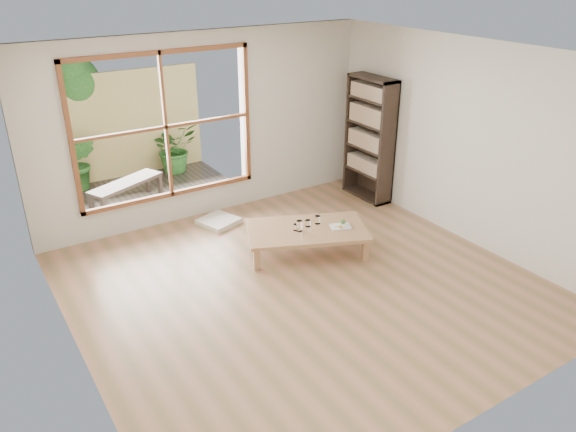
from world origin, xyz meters
The scene contains 15 objects.
ground centered at (0.00, 0.00, 0.00)m, with size 5.00×5.00×0.00m, color #AA7655.
low_table centered at (0.49, 0.63, 0.29)m, with size 1.73×1.38×0.33m.
floor_cushion centered at (-0.10, 2.00, 0.04)m, with size 0.48×0.48×0.07m, color white.
bookshelf centered at (2.33, 1.64, 0.94)m, with size 0.30×0.85×1.88m, color #30231A.
glass_tall centered at (0.38, 0.63, 0.40)m, with size 0.08×0.08×0.14m, color silver.
glass_mid centered at (0.69, 0.68, 0.38)m, with size 0.08×0.08×0.11m, color silver.
glass_short centered at (0.54, 0.68, 0.38)m, with size 0.07×0.07×0.09m, color silver.
glass_small centered at (0.35, 0.67, 0.37)m, with size 0.07×0.07×0.08m, color silver.
food_tray centered at (0.89, 0.44, 0.35)m, with size 0.30×0.26×0.08m.
deck centered at (-0.60, 3.56, 0.00)m, with size 2.80×2.00×0.05m, color #372F28.
garden_bench centered at (-0.99, 3.28, 0.34)m, with size 1.23×0.82×0.38m.
bamboo_fence centered at (-0.60, 4.56, 0.90)m, with size 2.80×0.06×1.80m, color tan.
shrub_right centered at (0.20, 4.27, 0.45)m, with size 0.77×0.67×0.85m, color #316525.
shrub_left centered at (-1.39, 4.30, 0.48)m, with size 0.50×0.40×0.90m, color #316525.
garden_tree centered at (-1.28, 4.86, 1.63)m, with size 1.04×0.85×2.22m.
Camera 1 is at (-3.15, -4.62, 3.49)m, focal length 35.00 mm.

